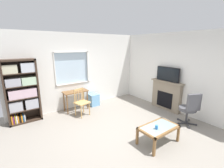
{
  "coord_description": "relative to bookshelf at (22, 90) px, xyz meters",
  "views": [
    {
      "loc": [
        -2.33,
        -2.87,
        2.29
      ],
      "look_at": [
        0.4,
        0.92,
        1.12
      ],
      "focal_mm": 24.8,
      "sensor_mm": 36.0,
      "label": 1
    }
  ],
  "objects": [
    {
      "name": "bookshelf",
      "position": [
        0.0,
        0.0,
        0.0
      ],
      "size": [
        0.9,
        0.38,
        1.91
      ],
      "color": "#38281E",
      "rests_on": "ground"
    },
    {
      "name": "plastic_drawer_unit",
      "position": [
        2.35,
        -0.06,
        -0.77
      ],
      "size": [
        0.35,
        0.4,
        0.45
      ],
      "primitive_type": "cube",
      "color": "#72ADDB",
      "rests_on": "ground"
    },
    {
      "name": "wall_back_with_window",
      "position": [
        1.95,
        0.24,
        0.35
      ],
      "size": [
        4.97,
        0.15,
        2.72
      ],
      "color": "white",
      "rests_on": "ground"
    },
    {
      "name": "ground",
      "position": [
        1.93,
        -2.26,
        -1.0
      ],
      "size": [
        5.97,
        6.01,
        0.02
      ],
      "primitive_type": "cube",
      "color": "gray"
    },
    {
      "name": "fireplace",
      "position": [
        4.32,
        -1.95,
        -0.46
      ],
      "size": [
        0.26,
        1.22,
        1.06
      ],
      "color": "gray",
      "rests_on": "ground"
    },
    {
      "name": "sippy_cup",
      "position": [
        2.29,
        -3.14,
        -0.52
      ],
      "size": [
        0.07,
        0.07,
        0.09
      ],
      "primitive_type": "cylinder",
      "color": "#337FD6",
      "rests_on": "coffee_table"
    },
    {
      "name": "tv",
      "position": [
        4.3,
        -1.95,
        0.31
      ],
      "size": [
        0.06,
        0.88,
        0.5
      ],
      "color": "black",
      "rests_on": "fireplace"
    },
    {
      "name": "desk_under_window",
      "position": [
        1.61,
        -0.11,
        -0.41
      ],
      "size": [
        0.86,
        0.43,
        0.71
      ],
      "color": "brown",
      "rests_on": "ground"
    },
    {
      "name": "wooden_chair",
      "position": [
        1.59,
        -0.62,
        -0.53
      ],
      "size": [
        0.5,
        0.49,
        0.9
      ],
      "color": "tan",
      "rests_on": "ground"
    },
    {
      "name": "office_chair",
      "position": [
        3.83,
        -3.08,
        -0.44
      ],
      "size": [
        0.59,
        0.62,
        1.0
      ],
      "color": "#4C4C51",
      "rests_on": "ground"
    },
    {
      "name": "coffee_table",
      "position": [
        2.41,
        -3.11,
        -0.63
      ],
      "size": [
        0.94,
        0.55,
        0.43
      ],
      "color": "#8C9E99",
      "rests_on": "ground"
    },
    {
      "name": "wall_right",
      "position": [
        4.47,
        -2.26,
        0.37
      ],
      "size": [
        0.12,
        5.21,
        2.72
      ],
      "primitive_type": "cube",
      "color": "white",
      "rests_on": "ground"
    }
  ]
}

